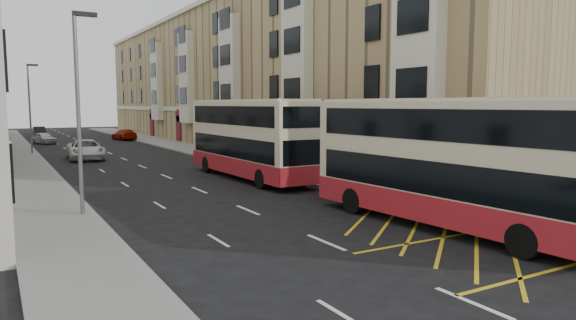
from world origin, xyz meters
TOP-DOWN VIEW (x-y plane):
  - ground at (0.00, 0.00)m, footprint 200.00×200.00m
  - pavement_right at (8.00, 30.00)m, footprint 4.00×120.00m
  - pavement_left at (-7.50, 30.00)m, footprint 3.00×120.00m
  - kerb_right at (6.00, 30.00)m, footprint 0.25×120.00m
  - kerb_left at (-6.00, 30.00)m, footprint 0.25×120.00m
  - road_markings at (0.00, 45.00)m, footprint 10.00×110.00m
  - terrace_right at (14.88, 45.38)m, footprint 10.75×79.00m
  - guard_railing at (6.25, 5.75)m, footprint 0.06×6.56m
  - street_lamp_near at (-6.35, 12.00)m, footprint 0.93×0.18m
  - street_lamp_far at (-6.35, 42.00)m, footprint 0.93×0.18m
  - double_decker_front at (5.00, 3.47)m, footprint 3.48×12.10m
  - double_decker_rear at (4.21, 18.54)m, footprint 2.98×12.15m
  - pedestrian_far at (7.49, 1.53)m, footprint 0.99×0.68m
  - white_van at (-2.81, 35.25)m, footprint 3.05×6.01m
  - car_silver at (-4.36, 55.44)m, footprint 2.92×4.31m
  - car_dark at (-3.70, 70.66)m, footprint 1.51×4.31m
  - car_red at (5.14, 57.41)m, footprint 2.67×5.03m

SIDE VIEW (x-z plane):
  - ground at x=0.00m, z-range 0.00..0.00m
  - road_markings at x=0.00m, z-range 0.00..0.01m
  - pavement_right at x=8.00m, z-range 0.00..0.15m
  - pavement_left at x=-7.50m, z-range 0.00..0.15m
  - kerb_right at x=6.00m, z-range 0.00..0.15m
  - kerb_left at x=-6.00m, z-range 0.00..0.15m
  - car_silver at x=-4.36m, z-range 0.00..1.36m
  - car_red at x=5.14m, z-range 0.00..1.39m
  - car_dark at x=-3.70m, z-range 0.00..1.42m
  - white_van at x=-2.81m, z-range 0.00..1.63m
  - guard_railing at x=6.25m, z-range 0.35..1.36m
  - pedestrian_far at x=7.49m, z-range 0.15..1.70m
  - double_decker_front at x=5.00m, z-range 0.04..4.81m
  - double_decker_rear at x=4.21m, z-range 0.04..4.87m
  - street_lamp_near at x=-6.35m, z-range 0.64..8.64m
  - street_lamp_far at x=-6.35m, z-range 0.64..8.64m
  - terrace_right at x=14.88m, z-range -0.10..15.15m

